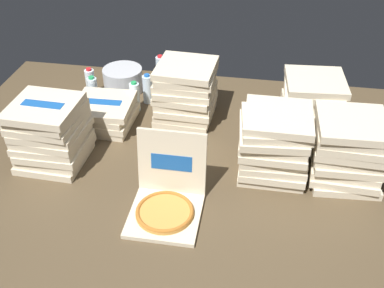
# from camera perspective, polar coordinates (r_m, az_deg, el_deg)

# --- Properties ---
(ground_plane) EXTENTS (3.20, 2.40, 0.02)m
(ground_plane) POSITION_cam_1_polar(r_m,az_deg,el_deg) (2.65, 0.23, -3.94)
(ground_plane) COLOR #4C3D28
(open_pizza_box) EXTENTS (0.36, 0.41, 0.38)m
(open_pizza_box) POSITION_cam_1_polar(r_m,az_deg,el_deg) (2.38, -3.12, -6.74)
(open_pizza_box) COLOR beige
(open_pizza_box) RESTS_ON ground_plane
(pizza_stack_right_near) EXTENTS (0.40, 0.40, 0.34)m
(pizza_stack_right_near) POSITION_cam_1_polar(r_m,az_deg,el_deg) (3.05, 14.58, 5.00)
(pizza_stack_right_near) COLOR beige
(pizza_stack_right_near) RESTS_ON ground_plane
(pizza_stack_center_near) EXTENTS (0.40, 0.38, 0.17)m
(pizza_stack_center_near) POSITION_cam_1_polar(r_m,az_deg,el_deg) (3.06, -10.81, 3.79)
(pizza_stack_center_near) COLOR beige
(pizza_stack_center_near) RESTS_ON ground_plane
(pizza_stack_left_near) EXTENTS (0.40, 0.41, 0.38)m
(pizza_stack_left_near) POSITION_cam_1_polar(r_m,az_deg,el_deg) (2.59, 10.04, 0.08)
(pizza_stack_left_near) COLOR beige
(pizza_stack_left_near) RESTS_ON ground_plane
(pizza_stack_left_far) EXTENTS (0.39, 0.40, 0.38)m
(pizza_stack_left_far) POSITION_cam_1_polar(r_m,az_deg,el_deg) (3.03, -0.77, 6.45)
(pizza_stack_left_far) COLOR beige
(pizza_stack_left_far) RESTS_ON ground_plane
(pizza_stack_center_far) EXTENTS (0.40, 0.40, 0.39)m
(pizza_stack_center_far) POSITION_cam_1_polar(r_m,az_deg,el_deg) (2.76, -17.07, 1.35)
(pizza_stack_center_far) COLOR beige
(pizza_stack_center_far) RESTS_ON ground_plane
(pizza_stack_right_far) EXTENTS (0.39, 0.40, 0.38)m
(pizza_stack_right_far) POSITION_cam_1_polar(r_m,az_deg,el_deg) (2.65, 18.62, -0.61)
(pizza_stack_right_far) COLOR beige
(pizza_stack_right_far) RESTS_ON ground_plane
(ice_bucket) EXTENTS (0.29, 0.29, 0.17)m
(ice_bucket) POSITION_cam_1_polar(r_m,az_deg,el_deg) (3.44, -8.51, 7.87)
(ice_bucket) COLOR #B7BABF
(ice_bucket) RESTS_ON ground_plane
(water_bottle_0) EXTENTS (0.07, 0.07, 0.22)m
(water_bottle_0) POSITION_cam_1_polar(r_m,az_deg,el_deg) (3.39, -12.42, 7.39)
(water_bottle_0) COLOR white
(water_bottle_0) RESTS_ON ground_plane
(water_bottle_1) EXTENTS (0.07, 0.07, 0.22)m
(water_bottle_1) POSITION_cam_1_polar(r_m,az_deg,el_deg) (3.28, -12.12, 6.37)
(water_bottle_1) COLOR silver
(water_bottle_1) RESTS_ON ground_plane
(water_bottle_2) EXTENTS (0.07, 0.07, 0.22)m
(water_bottle_2) POSITION_cam_1_polar(r_m,az_deg,el_deg) (3.34, -4.01, 7.69)
(water_bottle_2) COLOR silver
(water_bottle_2) RESTS_ON ground_plane
(water_bottle_3) EXTENTS (0.07, 0.07, 0.22)m
(water_bottle_3) POSITION_cam_1_polar(r_m,az_deg,el_deg) (3.17, -7.08, 5.81)
(water_bottle_3) COLOR silver
(water_bottle_3) RESTS_ON ground_plane
(water_bottle_4) EXTENTS (0.07, 0.07, 0.22)m
(water_bottle_4) POSITION_cam_1_polar(r_m,az_deg,el_deg) (3.25, -5.51, 6.78)
(water_bottle_4) COLOR silver
(water_bottle_4) RESTS_ON ground_plane
(water_bottle_5) EXTENTS (0.07, 0.07, 0.22)m
(water_bottle_5) POSITION_cam_1_polar(r_m,az_deg,el_deg) (3.51, -3.92, 9.17)
(water_bottle_5) COLOR silver
(water_bottle_5) RESTS_ON ground_plane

